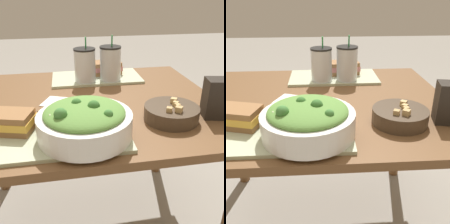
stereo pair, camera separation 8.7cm
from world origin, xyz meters
The scene contains 12 objects.
ground_plane centered at (0.00, 0.00, 0.00)m, with size 12.00×12.00×0.00m, color gray.
dining_table centered at (0.00, 0.00, 0.61)m, with size 1.11×0.90×0.72m.
tray_near centered at (-0.11, -0.29, 0.72)m, with size 0.45×0.25×0.01m.
tray_far centered at (0.09, 0.29, 0.72)m, with size 0.45×0.25×0.01m.
salad_bowl centered at (-0.02, -0.30, 0.78)m, with size 0.29×0.29×0.12m.
soup_bowl centered at (0.29, -0.22, 0.75)m, with size 0.19×0.19×0.07m.
sandwich_near centered at (-0.25, -0.23, 0.76)m, with size 0.16×0.13×0.06m.
baguette_near centered at (-0.09, -0.20, 0.76)m, with size 0.17×0.12×0.06m.
sandwich_far centered at (0.15, 0.34, 0.76)m, with size 0.16×0.12×0.06m.
drink_cup_dark centered at (0.03, 0.23, 0.80)m, with size 0.10×0.10×0.21m.
drink_cup_red centered at (0.15, 0.23, 0.81)m, with size 0.10×0.10×0.22m.
napkin_folded centered at (-0.09, 0.00, 0.72)m, with size 0.18×0.16×0.00m.
Camera 2 is at (0.02, -1.02, 1.14)m, focal length 42.00 mm.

